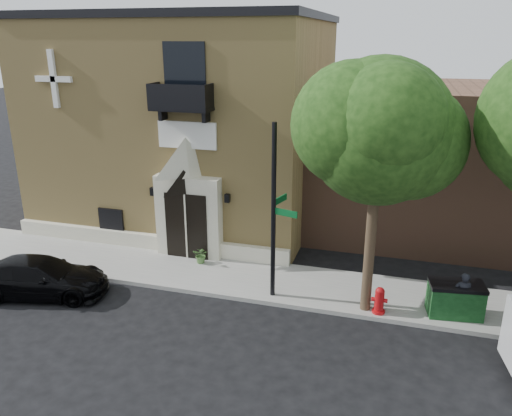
% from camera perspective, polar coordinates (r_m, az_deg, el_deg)
% --- Properties ---
extents(ground, '(120.00, 120.00, 0.00)m').
position_cam_1_polar(ground, '(17.54, -8.02, -9.65)').
color(ground, black).
rests_on(ground, ground).
extents(sidewalk, '(42.00, 3.00, 0.15)m').
position_cam_1_polar(sidewalk, '(18.39, -3.25, -7.78)').
color(sidewalk, gray).
rests_on(sidewalk, ground).
extents(church, '(12.20, 11.01, 9.30)m').
position_cam_1_polar(church, '(24.18, -7.38, 10.01)').
color(church, tan).
rests_on(church, ground).
extents(street_tree_left, '(4.97, 4.38, 7.77)m').
position_cam_1_polar(street_tree_left, '(14.52, 13.99, 8.58)').
color(street_tree_left, '#38281C').
rests_on(street_tree_left, sidewalk).
extents(black_sedan, '(4.83, 2.84, 1.31)m').
position_cam_1_polar(black_sedan, '(18.51, -23.46, -7.26)').
color(black_sedan, black).
rests_on(black_sedan, ground).
extents(street_sign, '(0.90, 1.07, 5.79)m').
position_cam_1_polar(street_sign, '(15.81, 2.10, -0.54)').
color(street_sign, black).
rests_on(street_sign, sidewalk).
extents(fire_hydrant, '(0.50, 0.40, 0.88)m').
position_cam_1_polar(fire_hydrant, '(16.24, 13.91, -10.20)').
color(fire_hydrant, '#A40C0F').
rests_on(fire_hydrant, sidewalk).
extents(dumpster, '(1.74, 1.14, 1.07)m').
position_cam_1_polar(dumpster, '(16.81, 21.82, -9.61)').
color(dumpster, black).
rests_on(dumpster, sidewalk).
extents(planter, '(0.60, 0.53, 0.65)m').
position_cam_1_polar(planter, '(19.19, -6.28, -5.36)').
color(planter, '#4B7438').
rests_on(planter, sidewalk).
extents(pedestrian_near, '(0.58, 0.40, 1.52)m').
position_cam_1_polar(pedestrian_near, '(16.59, 22.51, -9.24)').
color(pedestrian_near, black).
rests_on(pedestrian_near, sidewalk).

